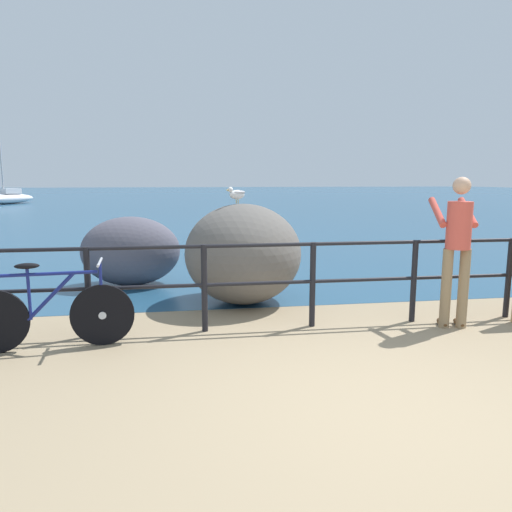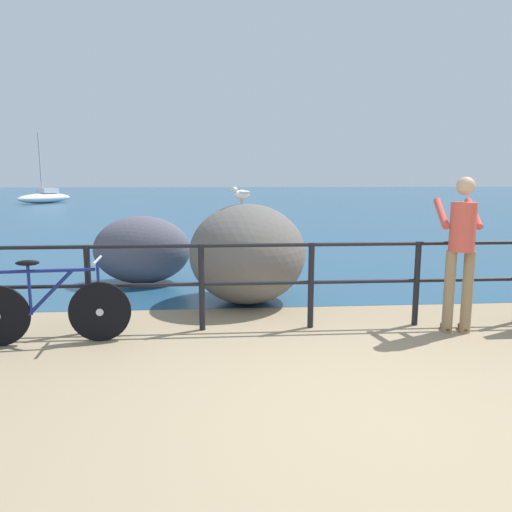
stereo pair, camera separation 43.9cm
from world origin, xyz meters
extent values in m
cube|color=#937F60|center=(0.00, 20.00, -0.05)|extent=(120.00, 120.00, 0.10)
cube|color=navy|center=(0.00, 48.01, 0.00)|extent=(120.00, 90.00, 0.01)
cylinder|color=black|center=(-2.57, 2.12, 0.51)|extent=(0.07, 0.07, 1.02)
cylinder|color=black|center=(-1.28, 2.12, 0.51)|extent=(0.07, 0.07, 1.02)
cylinder|color=black|center=(0.00, 2.12, 0.51)|extent=(0.07, 0.07, 1.02)
cylinder|color=black|center=(1.28, 2.12, 0.51)|extent=(0.07, 0.07, 1.02)
cylinder|color=black|center=(2.57, 2.12, 0.51)|extent=(0.07, 0.07, 1.02)
cylinder|color=black|center=(0.00, 2.12, 1.00)|extent=(7.71, 0.04, 0.04)
cylinder|color=black|center=(0.00, 2.12, 0.55)|extent=(7.71, 0.04, 0.04)
cylinder|color=black|center=(-2.38, 1.81, 0.33)|extent=(0.66, 0.09, 0.66)
cylinder|color=#B7BCC6|center=(-2.38, 1.81, 0.33)|extent=(0.08, 0.06, 0.08)
cylinder|color=navy|center=(-2.90, 1.77, 0.80)|extent=(0.99, 0.12, 0.04)
cylinder|color=navy|center=(-2.87, 1.77, 0.57)|extent=(0.50, 0.08, 0.50)
cylinder|color=navy|center=(-3.08, 1.75, 0.59)|extent=(0.03, 0.03, 0.53)
ellipsoid|color=black|center=(-3.08, 1.75, 0.89)|extent=(0.25, 0.12, 0.06)
cylinder|color=navy|center=(-2.38, 1.81, 0.62)|extent=(0.03, 0.03, 0.57)
cylinder|color=#B7BCC6|center=(-2.38, 1.81, 0.90)|extent=(0.07, 0.48, 0.03)
cylinder|color=#8C7251|center=(1.55, 1.84, 0.47)|extent=(0.12, 0.12, 0.95)
ellipsoid|color=#513319|center=(1.56, 1.89, 0.04)|extent=(0.15, 0.27, 0.08)
cylinder|color=#8C7251|center=(1.75, 1.80, 0.47)|extent=(0.12, 0.12, 0.95)
ellipsoid|color=#513319|center=(1.76, 1.86, 0.04)|extent=(0.15, 0.27, 0.08)
cylinder|color=#CC4C3F|center=(1.65, 1.82, 1.23)|extent=(0.28, 0.28, 0.55)
sphere|color=tan|center=(1.65, 1.82, 1.68)|extent=(0.20, 0.20, 0.20)
cylinder|color=#CC4C3F|center=(1.52, 2.09, 1.36)|extent=(0.18, 0.52, 0.34)
cylinder|color=#CC4C3F|center=(1.87, 2.01, 1.36)|extent=(0.18, 0.52, 0.34)
ellipsoid|color=#605B56|center=(-0.68, 3.34, 0.71)|extent=(1.64, 1.70, 1.41)
ellipsoid|color=#53505D|center=(-2.38, 4.73, 0.57)|extent=(1.61, 1.09, 1.14)
cylinder|color=gold|center=(-0.74, 3.40, 1.44)|extent=(0.01, 0.01, 0.06)
cylinder|color=gold|center=(-0.77, 3.43, 1.44)|extent=(0.01, 0.01, 0.06)
ellipsoid|color=white|center=(-0.75, 3.41, 1.54)|extent=(0.28, 0.23, 0.13)
ellipsoid|color=#9E9EA3|center=(-0.74, 3.42, 1.57)|extent=(0.27, 0.23, 0.06)
sphere|color=white|center=(-0.86, 3.35, 1.61)|extent=(0.08, 0.08, 0.08)
cone|color=gold|center=(-0.90, 3.32, 1.60)|extent=(0.06, 0.05, 0.02)
ellipsoid|color=white|center=(-13.58, 31.80, 0.36)|extent=(3.31, 4.46, 0.70)
cube|color=silver|center=(-13.43, 32.07, 0.89)|extent=(1.34, 1.53, 0.36)
cylinder|color=#B2B2B7|center=(-13.67, 31.63, 2.81)|extent=(0.10, 0.10, 4.20)
camera|label=1|loc=(-1.49, -3.23, 1.76)|focal=33.26mm
camera|label=2|loc=(-1.06, -3.28, 1.76)|focal=33.26mm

